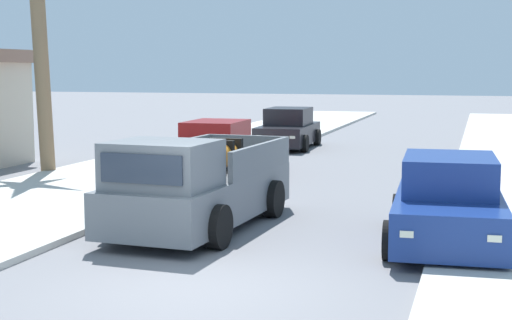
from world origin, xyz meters
TOP-DOWN VIEW (x-y plane):
  - ground_plane at (0.00, 0.00)m, footprint 160.00×160.00m
  - sidewalk_left at (-5.62, 12.00)m, footprint 5.12×60.00m
  - curb_left at (-4.46, 12.00)m, footprint 0.16×60.00m
  - curb_right at (4.46, 12.00)m, footprint 0.16×60.00m
  - pickup_truck at (-1.29, 3.67)m, footprint 2.42×5.31m
  - car_left_near at (-3.52, 10.99)m, footprint 2.11×4.30m
  - car_right_near at (3.30, 3.70)m, footprint 2.19×4.33m
  - car_left_mid at (-3.29, 18.53)m, footprint 2.13×4.31m

SIDE VIEW (x-z plane):
  - ground_plane at x=0.00m, z-range 0.00..0.00m
  - curb_left at x=-4.46m, z-range 0.00..0.10m
  - curb_right at x=4.46m, z-range 0.00..0.10m
  - sidewalk_left at x=-5.62m, z-range 0.00..0.12m
  - car_left_near at x=-3.52m, z-range -0.06..1.48m
  - car_right_near at x=3.30m, z-range -0.06..1.48m
  - car_left_mid at x=-3.29m, z-range -0.06..1.48m
  - pickup_truck at x=-1.29m, z-range -0.09..1.71m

